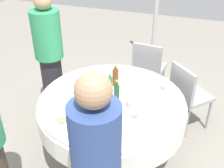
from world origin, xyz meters
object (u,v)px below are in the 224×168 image
at_px(wine_glass_east, 130,98).
at_px(plate_left, 62,121).
at_px(bottle_brown_north, 98,121).
at_px(dining_table, 112,111).
at_px(plate_mid, 80,94).
at_px(bottle_green_far, 110,86).
at_px(bottle_brown_outer, 115,76).
at_px(wine_glass_north, 137,110).
at_px(wine_glass_right, 165,82).
at_px(plate_south, 99,111).
at_px(bottle_dark_green_rear, 117,94).
at_px(wine_glass_near, 112,126).
at_px(chair_right, 148,66).
at_px(chair_east, 187,93).
at_px(person_far, 50,56).

bearing_deg(wine_glass_east, plate_left, 37.90).
bearing_deg(wine_glass_east, bottle_brown_north, 68.40).
bearing_deg(dining_table, plate_left, 56.82).
relative_size(dining_table, bottle_brown_north, 5.98).
bearing_deg(plate_mid, bottle_brown_north, 129.43).
bearing_deg(bottle_green_far, plate_left, 61.74).
distance_m(dining_table, bottle_brown_outer, 0.38).
height_order(wine_glass_north, plate_left, wine_glass_north).
xyz_separation_m(bottle_brown_north, plate_left, (0.35, -0.02, -0.11)).
height_order(bottle_brown_north, plate_mid, bottle_brown_north).
bearing_deg(wine_glass_right, plate_left, 45.54).
bearing_deg(plate_south, bottle_dark_green_rear, -133.51).
relative_size(wine_glass_near, plate_mid, 0.59).
bearing_deg(bottle_dark_green_rear, wine_glass_north, 149.73).
height_order(dining_table, plate_left, plate_left).
xyz_separation_m(wine_glass_near, wine_glass_east, (-0.03, -0.44, -0.00)).
distance_m(plate_mid, chair_right, 1.37).
height_order(bottle_brown_outer, wine_glass_right, bottle_brown_outer).
xyz_separation_m(dining_table, bottle_green_far, (0.03, -0.04, 0.28)).
height_order(bottle_dark_green_rear, wine_glass_near, bottle_dark_green_rear).
xyz_separation_m(dining_table, plate_left, (0.31, 0.48, 0.16)).
bearing_deg(dining_table, wine_glass_right, -145.70).
bearing_deg(wine_glass_north, wine_glass_right, -106.90).
relative_size(dining_table, wine_glass_near, 9.87).
bearing_deg(dining_table, bottle_brown_north, 94.38).
height_order(wine_glass_north, chair_right, wine_glass_north).
distance_m(chair_right, chair_east, 0.78).
xyz_separation_m(wine_glass_near, chair_east, (-0.53, -1.23, -0.33)).
height_order(dining_table, plate_south, plate_south).
relative_size(plate_south, person_far, 0.15).
bearing_deg(plate_mid, dining_table, -173.46).
bearing_deg(bottle_dark_green_rear, dining_table, -49.51).
xyz_separation_m(wine_glass_right, chair_east, (-0.23, -0.39, -0.33)).
bearing_deg(plate_south, chair_right, -97.12).
bearing_deg(bottle_dark_green_rear, wine_glass_east, -173.69).
distance_m(dining_table, plate_south, 0.29).
bearing_deg(bottle_brown_north, wine_glass_near, 171.75).
relative_size(plate_left, plate_south, 0.98).
bearing_deg(plate_left, bottle_brown_outer, -109.31).
xyz_separation_m(bottle_dark_green_rear, chair_east, (-0.63, -0.80, -0.36)).
bearing_deg(wine_glass_north, bottle_green_far, -37.60).
distance_m(bottle_brown_outer, bottle_green_far, 0.23).
xyz_separation_m(bottle_brown_outer, bottle_dark_green_rear, (-0.13, 0.36, 0.02)).
bearing_deg(bottle_green_far, person_far, -24.91).
bearing_deg(plate_left, bottle_brown_north, 177.11).
bearing_deg(plate_left, person_far, -56.10).
relative_size(bottle_brown_outer, bottle_green_far, 0.91).
bearing_deg(bottle_green_far, plate_mid, 14.38).
height_order(plate_left, person_far, person_far).
height_order(bottle_brown_outer, person_far, person_far).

